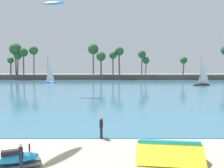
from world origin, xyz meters
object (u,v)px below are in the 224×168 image
Objects in this scene: kite_aloft_high_over_bay at (53,3)px; person_rigging_by_gear at (21,158)px; sailboat_toward_headland at (49,80)px; watercraft_on_trailer at (16,159)px; person_at_waterline at (101,127)px; sailboat_near_shore at (202,83)px; folded_kite at (169,147)px.

person_rigging_by_gear is at bearing -70.64° from kite_aloft_high_over_bay.
watercraft_on_trailer is at bearing -77.08° from sailboat_toward_headland.
person_at_waterline is 33.66m from kite_aloft_high_over_bay.
sailboat_toward_headland reaches higher than sailboat_near_shore.
kite_aloft_high_over_bay reaches higher than folded_kite.
folded_kite is 62.52m from sailboat_toward_headland.
kite_aloft_high_over_bay is (8.03, -26.48, 16.08)m from sailboat_toward_headland.
kite_aloft_high_over_bay is at bearing 100.41° from person_rigging_by_gear.
watercraft_on_trailer is 0.31× the size of sailboat_toward_headland.
sailboat_near_shore is at bearing 61.16° from person_rigging_by_gear.
person_rigging_by_gear is at bearing -122.26° from person_at_waterline.
person_at_waterline is 0.19× the size of sailboat_toward_headland.
person_rigging_by_gear is (0.58, -0.78, 0.38)m from watercraft_on_trailer.
kite_aloft_high_over_bay reaches higher than watercraft_on_trailer.
sailboat_toward_headland reaches higher than person_at_waterline.
person_at_waterline is at bearing 57.74° from person_rigging_by_gear.
kite_aloft_high_over_bay is (-5.64, 33.11, 16.43)m from watercraft_on_trailer.
sailboat_near_shore is at bearing 67.72° from folded_kite.
watercraft_on_trailer is 61.14m from sailboat_toward_headland.
watercraft_on_trailer is 1.67× the size of person_rigging_by_gear.
sailboat_toward_headland is (-14.26, 60.37, -0.03)m from person_rigging_by_gear.
person_rigging_by_gear is at bearing -166.26° from folded_kite.
watercraft_on_trailer is 0.67× the size of kite_aloft_high_over_bay.
person_rigging_by_gear is 7.19m from person_at_waterline.
person_rigging_by_gear is 58.59m from sailboat_near_shore.
sailboat_toward_headland is 2.16× the size of kite_aloft_high_over_bay.
kite_aloft_high_over_bay is at bearing 114.07° from folded_kite.
sailboat_near_shore is (24.42, 45.24, -0.12)m from person_at_waterline.
person_rigging_by_gear is 1.00× the size of person_at_waterline.
kite_aloft_high_over_bay is (-34.48, -17.43, 16.18)m from sailboat_near_shore.
folded_kite is 2.48× the size of person_rigging_by_gear.
watercraft_on_trailer is 58.19m from sailboat_near_shore.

